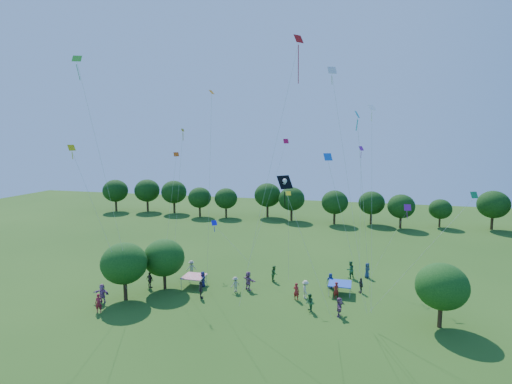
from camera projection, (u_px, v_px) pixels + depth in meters
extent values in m
cylinder|color=#422B19|center=(125.00, 291.00, 38.24)|extent=(0.36, 0.36, 1.77)
ellipsoid|color=#1A4D16|center=(124.00, 263.00, 37.87)|extent=(4.35, 4.35, 3.92)
cylinder|color=#422B19|center=(165.00, 281.00, 41.03)|extent=(0.31, 0.31, 1.53)
ellipsoid|color=#1A4D16|center=(164.00, 258.00, 40.68)|extent=(4.19, 4.19, 3.77)
cylinder|color=#422B19|center=(440.00, 317.00, 32.70)|extent=(0.36, 0.36, 1.73)
ellipsoid|color=#1A4D16|center=(442.00, 286.00, 32.34)|extent=(4.18, 4.18, 3.76)
cylinder|color=#422B19|center=(116.00, 206.00, 84.07)|extent=(0.44, 0.44, 2.15)
ellipsoid|color=#143C11|center=(115.00, 191.00, 83.63)|extent=(5.17, 5.17, 4.65)
cylinder|color=#422B19|center=(148.00, 206.00, 84.05)|extent=(0.45, 0.45, 2.17)
ellipsoid|color=#143C11|center=(147.00, 191.00, 83.59)|extent=(5.22, 5.22, 4.70)
cylinder|color=#422B19|center=(174.00, 208.00, 82.16)|extent=(0.44, 0.44, 2.15)
ellipsoid|color=#143C11|center=(174.00, 192.00, 81.72)|extent=(5.17, 5.17, 4.65)
cylinder|color=#422B19|center=(200.00, 212.00, 78.36)|extent=(0.38, 0.38, 1.87)
ellipsoid|color=#143C11|center=(200.00, 198.00, 77.98)|extent=(4.48, 4.48, 4.03)
cylinder|color=#422B19|center=(226.00, 213.00, 77.67)|extent=(0.38, 0.38, 1.84)
ellipsoid|color=#143C11|center=(226.00, 198.00, 77.28)|extent=(4.42, 4.42, 3.98)
cylinder|color=#422B19|center=(267.00, 211.00, 78.03)|extent=(0.44, 0.44, 2.14)
ellipsoid|color=#143C11|center=(268.00, 195.00, 77.59)|extent=(5.14, 5.14, 4.63)
cylinder|color=#422B19|center=(291.00, 215.00, 74.70)|extent=(0.42, 0.42, 2.03)
ellipsoid|color=#143C11|center=(292.00, 199.00, 74.27)|extent=(4.86, 4.86, 4.37)
cylinder|color=#422B19|center=(334.00, 219.00, 71.66)|extent=(0.40, 0.40, 1.96)
ellipsoid|color=#143C11|center=(335.00, 202.00, 71.25)|extent=(4.71, 4.71, 4.24)
cylinder|color=#422B19|center=(371.00, 219.00, 71.56)|extent=(0.39, 0.39, 1.91)
ellipsoid|color=#143C11|center=(372.00, 203.00, 71.16)|extent=(4.59, 4.59, 4.13)
cylinder|color=#422B19|center=(400.00, 223.00, 68.29)|extent=(0.39, 0.39, 1.89)
ellipsoid|color=#143C11|center=(401.00, 206.00, 67.89)|extent=(4.54, 4.54, 4.08)
cylinder|color=#422B19|center=(439.00, 223.00, 69.10)|extent=(0.33, 0.33, 1.58)
ellipsoid|color=#143C11|center=(440.00, 209.00, 68.77)|extent=(3.80, 3.80, 3.42)
cylinder|color=#422B19|center=(492.00, 223.00, 67.26)|extent=(0.44, 0.44, 2.13)
ellipsoid|color=#143C11|center=(493.00, 204.00, 66.82)|extent=(5.12, 5.12, 4.61)
cube|color=red|center=(194.00, 276.00, 41.73)|extent=(2.20, 2.20, 0.08)
cylinder|color=#999999|center=(181.00, 283.00, 41.09)|extent=(0.05, 0.05, 1.10)
cylinder|color=#999999|center=(199.00, 285.00, 40.59)|extent=(0.05, 0.05, 1.10)
cylinder|color=#999999|center=(189.00, 277.00, 43.00)|extent=(0.05, 0.05, 1.10)
cylinder|color=#999999|center=(207.00, 278.00, 42.51)|extent=(0.05, 0.05, 1.10)
cube|color=#1C45B7|center=(340.00, 283.00, 39.69)|extent=(2.20, 2.20, 0.08)
cylinder|color=#999999|center=(329.00, 291.00, 39.05)|extent=(0.05, 0.05, 1.10)
cylinder|color=#999999|center=(350.00, 293.00, 38.55)|extent=(0.05, 0.05, 1.10)
cylinder|color=#999999|center=(330.00, 284.00, 40.96)|extent=(0.05, 0.05, 1.10)
cylinder|color=#999999|center=(350.00, 286.00, 40.47)|extent=(0.05, 0.05, 1.10)
imported|color=navy|center=(367.00, 270.00, 44.20)|extent=(0.65, 0.92, 1.70)
imported|color=maroon|center=(296.00, 291.00, 38.23)|extent=(0.72, 0.57, 1.68)
imported|color=#2A5D27|center=(274.00, 273.00, 43.17)|extent=(0.57, 0.91, 1.73)
imported|color=#A5A184|center=(235.00, 284.00, 40.16)|extent=(1.02, 1.09, 1.58)
imported|color=#3C3630|center=(361.00, 285.00, 39.96)|extent=(0.75, 0.99, 1.54)
imported|color=#955999|center=(102.00, 293.00, 37.56)|extent=(1.73, 0.72, 1.81)
imported|color=navy|center=(330.00, 281.00, 41.20)|extent=(0.84, 0.55, 1.59)
imported|color=maroon|center=(336.00, 290.00, 38.50)|extent=(0.74, 0.65, 1.67)
imported|color=#285F32|center=(310.00, 303.00, 35.61)|extent=(0.66, 0.91, 1.65)
imported|color=beige|center=(305.00, 289.00, 38.57)|extent=(0.81, 1.26, 1.78)
imported|color=#413634|center=(201.00, 290.00, 38.60)|extent=(0.84, 1.09, 1.70)
imported|color=#834C74|center=(339.00, 307.00, 34.68)|extent=(0.69, 1.63, 1.70)
imported|color=#1D1B50|center=(203.00, 279.00, 41.62)|extent=(0.90, 0.83, 1.62)
imported|color=maroon|center=(99.00, 303.00, 35.44)|extent=(0.75, 0.62, 1.71)
imported|color=#296138|center=(350.00, 270.00, 44.13)|extent=(1.05, 0.98, 1.91)
imported|color=#AFA48C|center=(191.00, 268.00, 44.98)|extent=(1.21, 1.08, 1.73)
imported|color=#463B38|center=(150.00, 280.00, 41.24)|extent=(1.10, 0.80, 1.71)
imported|color=#935680|center=(248.00, 281.00, 40.73)|extent=(1.83, 1.56, 1.92)
cube|color=black|center=(285.00, 182.00, 30.25)|extent=(1.23, 1.25, 0.97)
cube|color=black|center=(285.00, 199.00, 30.47)|extent=(0.07, 0.27, 1.18)
sphere|color=white|center=(285.00, 181.00, 30.18)|extent=(0.36, 0.36, 0.36)
cylinder|color=white|center=(285.00, 185.00, 30.21)|extent=(0.26, 0.50, 0.32)
cylinder|color=white|center=(285.00, 185.00, 30.21)|extent=(0.26, 0.50, 0.32)
cylinder|color=beige|center=(309.00, 255.00, 30.88)|extent=(3.75, 0.70, 10.34)
cube|color=red|center=(299.00, 39.00, 31.81)|extent=(0.79, 0.84, 0.67)
cube|color=red|center=(298.00, 64.00, 32.13)|extent=(0.12, 0.64, 2.94)
cylinder|color=beige|center=(268.00, 178.00, 32.79)|extent=(4.44, 2.28, 21.67)
cube|color=#EE520E|center=(176.00, 154.00, 41.44)|extent=(0.63, 0.60, 0.42)
cylinder|color=beige|center=(170.00, 215.00, 41.90)|extent=(1.36, 1.19, 12.21)
cube|color=yellow|center=(72.00, 148.00, 33.65)|extent=(0.53, 0.66, 0.50)
cube|color=yellow|center=(72.00, 156.00, 33.79)|extent=(0.11, 0.16, 0.61)
cylinder|color=beige|center=(101.00, 224.00, 35.61)|extent=(2.79, 2.89, 13.08)
cube|color=orange|center=(183.00, 130.00, 42.46)|extent=(0.28, 0.38, 0.31)
cube|color=orange|center=(183.00, 136.00, 42.60)|extent=(0.15, 0.21, 0.89)
cylinder|color=beige|center=(178.00, 199.00, 44.25)|extent=(2.07, 1.07, 14.80)
cube|color=#1A901A|center=(77.00, 58.00, 30.09)|extent=(0.79, 0.67, 0.51)
cube|color=#1A901A|center=(78.00, 72.00, 30.28)|extent=(0.16, 0.27, 1.17)
cylinder|color=beige|center=(108.00, 188.00, 34.04)|extent=(0.37, 5.44, 19.81)
cube|color=#1C17EA|center=(214.00, 223.00, 45.42)|extent=(0.68, 0.65, 0.53)
cube|color=#1C17EA|center=(214.00, 229.00, 45.57)|extent=(0.07, 0.17, 0.71)
cylinder|color=beige|center=(233.00, 245.00, 45.01)|extent=(4.55, 0.39, 4.26)
cube|color=#AC1CA9|center=(361.00, 148.00, 45.32)|extent=(0.63, 0.67, 0.50)
cube|color=#AC1CA9|center=(361.00, 155.00, 45.47)|extent=(0.08, 0.18, 0.76)
cylinder|color=beige|center=(360.00, 209.00, 43.84)|extent=(0.27, 4.92, 12.69)
cube|color=white|center=(372.00, 108.00, 33.88)|extent=(0.73, 0.71, 0.46)
cube|color=white|center=(372.00, 117.00, 34.03)|extent=(0.07, 0.18, 0.75)
cylinder|color=beige|center=(372.00, 210.00, 33.21)|extent=(0.52, 3.69, 16.44)
cube|color=#0DB8C9|center=(357.00, 114.00, 25.88)|extent=(0.35, 0.55, 0.45)
cube|color=#0DB8C9|center=(357.00, 125.00, 26.02)|extent=(0.14, 0.17, 0.73)
cylinder|color=beige|center=(365.00, 226.00, 29.18)|extent=(1.62, 5.05, 15.45)
cube|color=#D40C3E|center=(286.00, 141.00, 44.21)|extent=(0.65, 0.54, 0.51)
cylinder|color=beige|center=(267.00, 204.00, 44.42)|extent=(3.73, 2.53, 13.52)
cube|color=orange|center=(212.00, 92.00, 36.54)|extent=(0.43, 0.55, 0.38)
cylinder|color=beige|center=(209.00, 190.00, 38.90)|extent=(1.51, 1.92, 18.09)
cube|color=yellow|center=(288.00, 193.00, 40.02)|extent=(0.60, 0.51, 0.38)
cylinder|color=beige|center=(288.00, 238.00, 40.03)|extent=(0.34, 1.17, 8.40)
cube|color=#178044|center=(474.00, 195.00, 26.04)|extent=(0.52, 0.40, 0.41)
cylinder|color=beige|center=(416.00, 261.00, 29.36)|extent=(6.14, 3.84, 10.27)
cube|color=blue|center=(328.00, 157.00, 30.07)|extent=(0.72, 0.62, 0.54)
cylinder|color=beige|center=(348.00, 239.00, 31.39)|extent=(3.29, 1.77, 12.47)
cube|color=#831893|center=(408.00, 207.00, 38.91)|extent=(0.68, 0.41, 0.58)
cube|color=#831893|center=(407.00, 215.00, 39.06)|extent=(0.15, 0.17, 0.72)
cylinder|color=beige|center=(389.00, 243.00, 40.34)|extent=(3.05, 1.14, 7.13)
cube|color=silver|center=(332.00, 70.00, 28.93)|extent=(0.72, 0.59, 0.54)
cube|color=silver|center=(332.00, 80.00, 29.08)|extent=(0.11, 0.16, 0.62)
cylinder|color=beige|center=(351.00, 200.00, 30.63)|extent=(3.21, 1.63, 18.76)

